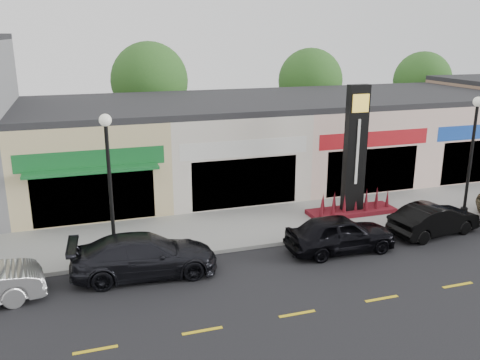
{
  "coord_description": "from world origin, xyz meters",
  "views": [
    {
      "loc": [
        -8.95,
        -15.62,
        8.31
      ],
      "look_at": [
        -2.58,
        4.0,
        2.33
      ],
      "focal_mm": 38.0,
      "sensor_mm": 36.0,
      "label": 1
    }
  ],
  "objects": [
    {
      "name": "lamp_west_near",
      "position": [
        -8.0,
        2.5,
        3.48
      ],
      "size": [
        0.44,
        0.44,
        5.47
      ],
      "color": "black",
      "rests_on": "sidewalk"
    },
    {
      "name": "tree_rear_west",
      "position": [
        -4.0,
        19.5,
        5.22
      ],
      "size": [
        5.2,
        5.2,
        7.83
      ],
      "color": "#382619",
      "rests_on": "ground"
    },
    {
      "name": "ground",
      "position": [
        0.0,
        0.0,
        0.0
      ],
      "size": [
        120.0,
        120.0,
        0.0
      ],
      "primitive_type": "plane",
      "color": "black",
      "rests_on": "ground"
    },
    {
      "name": "shop_beige",
      "position": [
        -8.5,
        11.46,
        2.4
      ],
      "size": [
        7.0,
        10.85,
        4.8
      ],
      "color": "tan",
      "rests_on": "ground"
    },
    {
      "name": "car_black_sedan",
      "position": [
        0.53,
        0.8,
        0.74
      ],
      "size": [
        1.8,
        4.37,
        1.48
      ],
      "primitive_type": "imported",
      "rotation": [
        0.0,
        0.0,
        1.56
      ],
      "color": "black",
      "rests_on": "ground"
    },
    {
      "name": "lamp_east_near",
      "position": [
        8.0,
        2.5,
        3.48
      ],
      "size": [
        0.44,
        0.44,
        5.47
      ],
      "color": "black",
      "rests_on": "sidewalk"
    },
    {
      "name": "shop_cream",
      "position": [
        -1.5,
        11.47,
        2.4
      ],
      "size": [
        7.0,
        10.01,
        4.8
      ],
      "color": "beige",
      "rests_on": "ground"
    },
    {
      "name": "shop_pink_e",
      "position": [
        12.5,
        11.47,
        2.4
      ],
      "size": [
        7.0,
        10.01,
        4.8
      ],
      "color": "beige",
      "rests_on": "ground"
    },
    {
      "name": "sidewalk",
      "position": [
        0.0,
        4.35,
        0.07
      ],
      "size": [
        52.0,
        4.3,
        0.15
      ],
      "primitive_type": "cube",
      "color": "gray",
      "rests_on": "ground"
    },
    {
      "name": "car_black_conv",
      "position": [
        5.19,
        1.12,
        0.68
      ],
      "size": [
        2.06,
        4.28,
        1.35
      ],
      "primitive_type": "imported",
      "rotation": [
        0.0,
        0.0,
        1.73
      ],
      "color": "black",
      "rests_on": "ground"
    },
    {
      "name": "pylon_sign",
      "position": [
        3.0,
        4.2,
        2.27
      ],
      "size": [
        4.2,
        1.3,
        6.0
      ],
      "color": "#570E11",
      "rests_on": "sidewalk"
    },
    {
      "name": "shop_pink_w",
      "position": [
        5.5,
        11.47,
        2.4
      ],
      "size": [
        7.0,
        10.01,
        4.8
      ],
      "color": "beige",
      "rests_on": "ground"
    },
    {
      "name": "curb",
      "position": [
        0.0,
        2.1,
        0.07
      ],
      "size": [
        52.0,
        0.2,
        0.15
      ],
      "primitive_type": "cube",
      "color": "gray",
      "rests_on": "ground"
    },
    {
      "name": "tree_rear_mid",
      "position": [
        8.0,
        19.5,
        4.88
      ],
      "size": [
        4.8,
        4.8,
        7.29
      ],
      "color": "#382619",
      "rests_on": "ground"
    },
    {
      "name": "tree_rear_east",
      "position": [
        18.0,
        19.5,
        4.63
      ],
      "size": [
        4.6,
        4.6,
        6.94
      ],
      "color": "#382619",
      "rests_on": "ground"
    },
    {
      "name": "car_dark_sedan",
      "position": [
        -7.08,
        1.12,
        0.74
      ],
      "size": [
        2.43,
        5.26,
        1.49
      ],
      "primitive_type": "imported",
      "rotation": [
        0.0,
        0.0,
        1.5
      ],
      "color": "black",
      "rests_on": "ground"
    }
  ]
}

